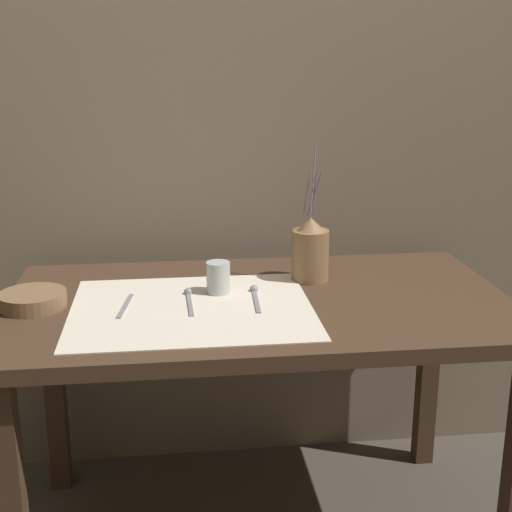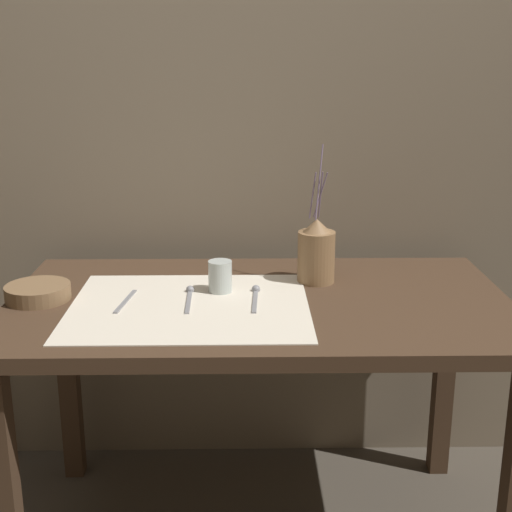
# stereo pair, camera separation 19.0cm
# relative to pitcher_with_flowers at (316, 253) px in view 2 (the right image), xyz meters

# --- Properties ---
(stone_wall_back) EXTENTS (7.00, 0.06, 2.40)m
(stone_wall_back) POSITION_rel_pitcher_with_flowers_xyz_m (-0.17, 0.35, 0.37)
(stone_wall_back) COLOR #7A6B56
(stone_wall_back) RESTS_ON ground_plane
(wooden_table) EXTENTS (1.36, 0.77, 0.74)m
(wooden_table) POSITION_rel_pitcher_with_flowers_xyz_m (-0.17, -0.14, -0.18)
(wooden_table) COLOR #422D1E
(wooden_table) RESTS_ON ground_plane
(linen_cloth) EXTENTS (0.63, 0.52, 0.00)m
(linen_cloth) POSITION_rel_pitcher_with_flowers_xyz_m (-0.35, -0.20, -0.09)
(linen_cloth) COLOR beige
(linen_cloth) RESTS_ON wooden_table
(pitcher_with_flowers) EXTENTS (0.11, 0.11, 0.40)m
(pitcher_with_flowers) POSITION_rel_pitcher_with_flowers_xyz_m (0.00, 0.00, 0.00)
(pitcher_with_flowers) COLOR olive
(pitcher_with_flowers) RESTS_ON wooden_table
(wooden_bowl) EXTENTS (0.17, 0.17, 0.04)m
(wooden_bowl) POSITION_rel_pitcher_with_flowers_xyz_m (-0.76, -0.15, -0.07)
(wooden_bowl) COLOR brown
(wooden_bowl) RESTS_ON wooden_table
(glass_tumbler_near) EXTENTS (0.07, 0.07, 0.09)m
(glass_tumbler_near) POSITION_rel_pitcher_with_flowers_xyz_m (-0.27, -0.09, -0.04)
(glass_tumbler_near) COLOR #B7C1BC
(glass_tumbler_near) RESTS_ON wooden_table
(fork_outer) EXTENTS (0.04, 0.18, 0.00)m
(fork_outer) POSITION_rel_pitcher_with_flowers_xyz_m (-0.52, -0.17, -0.08)
(fork_outer) COLOR gray
(fork_outer) RESTS_ON wooden_table
(spoon_outer) EXTENTS (0.02, 0.19, 0.02)m
(spoon_outer) POSITION_rel_pitcher_with_flowers_xyz_m (-0.36, -0.12, -0.08)
(spoon_outer) COLOR gray
(spoon_outer) RESTS_ON wooden_table
(spoon_inner) EXTENTS (0.03, 0.19, 0.02)m
(spoon_inner) POSITION_rel_pitcher_with_flowers_xyz_m (-0.18, -0.12, -0.08)
(spoon_inner) COLOR gray
(spoon_inner) RESTS_ON wooden_table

